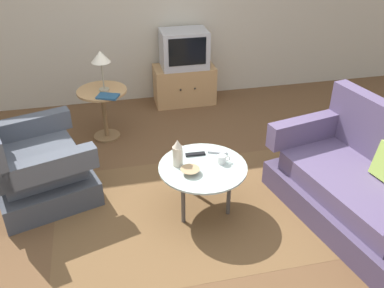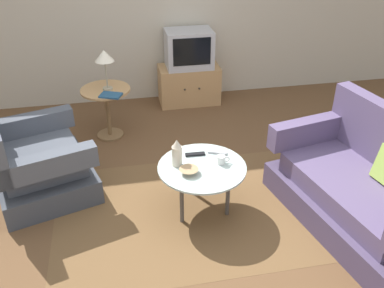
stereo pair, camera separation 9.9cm
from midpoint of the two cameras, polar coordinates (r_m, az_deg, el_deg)
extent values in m
plane|color=brown|center=(3.88, 0.52, -8.67)|extent=(16.00, 16.00, 0.00)
cube|color=brown|center=(3.87, 2.02, -8.82)|extent=(2.61, 1.66, 0.00)
cube|color=#3E424B|center=(4.27, -18.64, -4.46)|extent=(1.09, 1.17, 0.24)
cube|color=#4C515B|center=(4.15, -19.12, -2.09)|extent=(0.88, 0.86, 0.18)
cube|color=#4C515B|center=(3.71, -18.34, -2.74)|extent=(0.85, 0.39, 0.19)
cube|color=#4C515B|center=(4.42, -20.59, 2.52)|extent=(0.85, 0.39, 0.19)
cube|color=#4B3E5C|center=(3.95, 21.70, -8.30)|extent=(1.16, 1.71, 0.24)
cube|color=#5B4C70|center=(3.83, 22.30, -5.84)|extent=(0.96, 1.40, 0.18)
cube|color=#5B4C70|center=(4.15, 16.36, 1.76)|extent=(0.86, 0.31, 0.24)
cylinder|color=#B2C6C1|center=(3.59, 2.15, -3.18)|extent=(0.76, 0.76, 0.02)
cylinder|color=#4C4742|center=(3.91, 1.03, -4.16)|extent=(0.04, 0.04, 0.45)
cylinder|color=#4C4742|center=(3.60, -0.61, -7.72)|extent=(0.04, 0.04, 0.45)
cylinder|color=#4C4742|center=(3.70, 5.66, -6.75)|extent=(0.04, 0.04, 0.45)
cylinder|color=tan|center=(4.81, -11.09, 7.20)|extent=(0.55, 0.55, 0.02)
cylinder|color=brown|center=(4.94, -10.75, 4.04)|extent=(0.05, 0.05, 0.57)
cylinder|color=brown|center=(5.06, -10.45, 1.27)|extent=(0.30, 0.30, 0.02)
cube|color=tan|center=(5.71, 0.09, 8.07)|extent=(0.80, 0.41, 0.51)
sphere|color=black|center=(5.49, -0.45, 7.37)|extent=(0.02, 0.02, 0.02)
sphere|color=black|center=(5.53, 1.51, 7.52)|extent=(0.02, 0.02, 0.02)
cube|color=#B7B7BC|center=(5.54, 0.10, 12.78)|extent=(0.59, 0.41, 0.48)
cube|color=black|center=(5.34, 0.54, 12.38)|extent=(0.48, 0.01, 0.35)
cylinder|color=#9E937A|center=(4.79, -10.77, 7.41)|extent=(0.11, 0.11, 0.02)
cylinder|color=#9E937A|center=(4.73, -10.97, 9.22)|extent=(0.02, 0.02, 0.31)
cone|color=beige|center=(4.65, -11.23, 11.67)|extent=(0.21, 0.21, 0.12)
cylinder|color=beige|center=(3.56, -1.26, -1.63)|extent=(0.09, 0.09, 0.18)
cone|color=beige|center=(3.49, -1.28, 0.08)|extent=(0.08, 0.08, 0.07)
cylinder|color=white|center=(3.62, 4.74, -2.15)|extent=(0.07, 0.07, 0.08)
torus|color=white|center=(3.63, 5.51, -2.07)|extent=(0.05, 0.01, 0.05)
cone|color=tan|center=(3.49, 0.39, -3.70)|extent=(0.16, 0.16, 0.04)
cube|color=black|center=(3.73, 1.18, -1.41)|extent=(0.18, 0.05, 0.02)
cube|color=#B2B2B7|center=(3.77, 4.21, -1.13)|extent=(0.17, 0.11, 0.02)
cube|color=navy|center=(4.61, -10.34, 6.51)|extent=(0.27, 0.23, 0.02)
camera|label=1|loc=(0.05, -89.25, 0.45)|focal=39.34mm
camera|label=2|loc=(0.05, 90.75, -0.45)|focal=39.34mm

